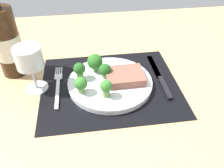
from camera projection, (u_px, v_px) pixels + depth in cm
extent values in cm
cube|color=tan|center=(110.00, 89.00, 70.86)|extent=(140.00, 110.00, 3.00)
cube|color=black|center=(110.00, 85.00, 69.81)|extent=(40.71, 33.54, 0.30)
cylinder|color=silver|center=(110.00, 83.00, 69.20)|extent=(25.07, 25.07, 1.60)
cube|color=#8C5647|center=(125.00, 76.00, 68.55)|extent=(11.13, 8.92, 2.38)
cylinder|color=#5B8942|center=(105.00, 75.00, 69.64)|extent=(1.65, 1.65, 1.21)
sphere|color=#235B1E|center=(105.00, 70.00, 68.27)|extent=(3.64, 3.64, 3.64)
cylinder|color=#6B994C|center=(82.00, 90.00, 64.15)|extent=(1.82, 1.82, 1.64)
sphere|color=#387A2D|center=(81.00, 83.00, 62.64)|extent=(3.64, 3.64, 3.64)
cylinder|color=#5B8942|center=(106.00, 93.00, 62.85)|extent=(1.91, 1.91, 2.12)
sphere|color=#387A2D|center=(106.00, 86.00, 61.28)|extent=(3.30, 3.30, 3.30)
cylinder|color=#5B8942|center=(80.00, 76.00, 68.86)|extent=(1.98, 1.98, 2.12)
sphere|color=#235B1E|center=(79.00, 69.00, 67.23)|extent=(3.51, 3.51, 3.51)
cylinder|color=#6B994C|center=(95.00, 69.00, 72.14)|extent=(1.35, 1.35, 1.39)
sphere|color=#2D6B23|center=(95.00, 61.00, 70.42)|extent=(4.75, 4.75, 4.75)
cube|color=silver|center=(57.00, 93.00, 66.38)|extent=(1.00, 13.00, 0.50)
cube|color=silver|center=(58.00, 77.00, 72.34)|extent=(2.40, 2.60, 0.40)
cube|color=silver|center=(56.00, 71.00, 74.62)|extent=(0.30, 3.60, 0.35)
cube|color=silver|center=(58.00, 71.00, 74.68)|extent=(0.30, 3.60, 0.35)
cube|color=silver|center=(60.00, 71.00, 74.74)|extent=(0.30, 3.60, 0.35)
cube|color=silver|center=(62.00, 71.00, 74.81)|extent=(0.30, 3.60, 0.35)
cube|color=black|center=(165.00, 87.00, 68.15)|extent=(1.40, 10.00, 0.80)
cube|color=silver|center=(154.00, 66.00, 77.10)|extent=(1.80, 13.00, 0.30)
cylinder|color=#331E0F|center=(7.00, 43.00, 68.65)|extent=(7.82, 7.82, 21.03)
cylinder|color=beige|center=(8.00, 46.00, 69.32)|extent=(7.97, 7.97, 7.36)
cylinder|color=silver|center=(37.00, 88.00, 68.87)|extent=(6.78, 6.78, 0.40)
cylinder|color=silver|center=(34.00, 77.00, 66.36)|extent=(0.80, 0.80, 7.49)
cylinder|color=silver|center=(29.00, 57.00, 62.09)|extent=(7.54, 7.54, 5.94)
cylinder|color=tan|center=(30.00, 62.00, 63.00)|extent=(6.64, 6.64, 3.08)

